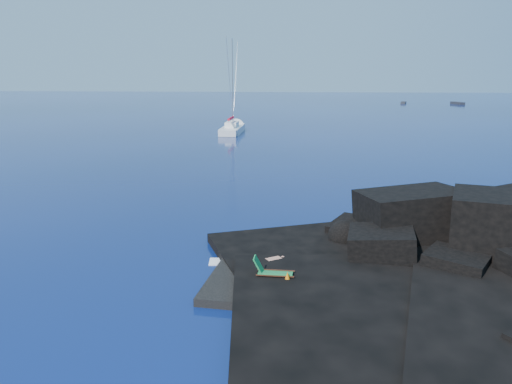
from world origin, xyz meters
TOP-DOWN VIEW (x-y plane):
  - ground at (0.00, 0.00)m, footprint 400.00×400.00m
  - headland at (13.00, 3.00)m, footprint 24.00×24.00m
  - beach at (4.50, 0.50)m, footprint 9.08×6.86m
  - surf_foam at (5.00, 5.00)m, footprint 10.00×8.00m
  - sailboat at (-5.90, 54.35)m, footprint 3.01×13.11m
  - deck_chair at (3.10, -0.02)m, footprint 1.69×0.79m
  - towel at (2.93, 1.86)m, footprint 2.16×1.88m
  - sunbather at (2.93, 1.86)m, footprint 1.83×1.45m
  - marker_cone at (3.61, -0.41)m, footprint 0.50×0.50m
  - distant_boat_a at (33.34, 125.72)m, footprint 2.36×4.36m
  - distant_boat_b at (47.56, 123.76)m, footprint 2.81×5.07m

SIDE VIEW (x-z plane):
  - ground at x=0.00m, z-range 0.00..0.00m
  - headland at x=13.00m, z-range -1.80..1.80m
  - beach at x=4.50m, z-range -0.35..0.35m
  - surf_foam at x=5.00m, z-range -0.03..0.03m
  - sailboat at x=-5.90m, z-range -6.85..6.85m
  - distant_boat_a at x=33.34m, z-range -0.28..0.28m
  - distant_boat_b at x=47.56m, z-range -0.32..0.32m
  - towel at x=2.93m, z-range 0.35..0.40m
  - sunbather at x=2.93m, z-range 0.40..0.67m
  - marker_cone at x=3.61m, z-range 0.35..0.94m
  - deck_chair at x=3.10m, z-range 0.35..1.49m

